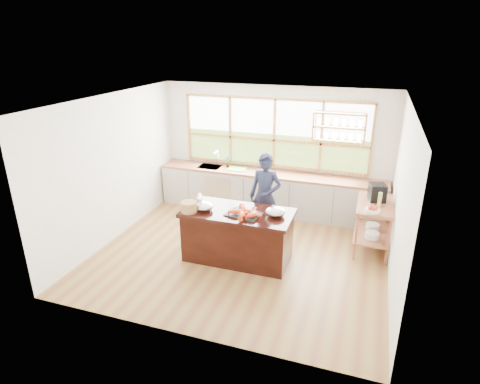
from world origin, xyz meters
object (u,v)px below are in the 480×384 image
at_px(island, 238,235).
at_px(espresso_machine, 377,192).
at_px(wicker_basket, 189,207).
at_px(cook, 265,197).

distance_m(island, espresso_machine, 2.59).
bearing_deg(wicker_basket, island, 19.24).
bearing_deg(island, cook, 76.98).
relative_size(cook, espresso_machine, 5.39).
xyz_separation_m(island, cook, (0.22, 0.95, 0.38)).
bearing_deg(wicker_basket, espresso_machine, 27.08).
distance_m(cook, espresso_machine, 2.01).
bearing_deg(island, wicker_basket, -160.76).
relative_size(espresso_machine, wicker_basket, 1.13).
distance_m(island, cook, 1.04).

